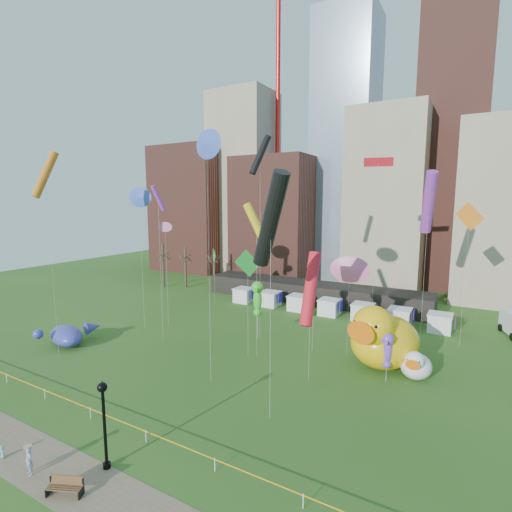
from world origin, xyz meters
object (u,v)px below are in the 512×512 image
Objects in this scene: whale_inflatable at (68,335)px; seahorse_purple at (387,348)px; toddler at (2,452)px; seahorse_green at (257,296)px; big_duck at (382,338)px; park_bench at (65,486)px; small_duck at (416,365)px; lamppost at (104,415)px; woman at (29,461)px.

seahorse_purple is at bearing 31.78° from whale_inflatable.
whale_inflatable is 8.61× the size of toddler.
seahorse_green is 22.95m from whale_inflatable.
big_duck is 1.31× the size of whale_inflatable.
park_bench is at bearing 13.53° from toddler.
seahorse_purple is (-2.34, -1.94, 1.96)m from small_duck.
lamppost is at bearing -100.20° from seahorse_green.
big_duck is at bearing 167.24° from small_duck.
park_bench is at bearing -17.40° from whale_inflatable.
park_bench is (3.01, -27.76, -4.88)m from seahorse_green.
big_duck is 29.50m from park_bench.
seahorse_purple reaches higher than small_duck.
woman is (-19.00, -25.93, -0.46)m from small_duck.
woman is 3.16m from toddler.
big_duck is at bearing 72.08° from woman.
lamppost reaches higher than toddler.
woman is at bearing -123.74° from small_duck.
whale_inflatable is 1.26× the size of lamppost.
park_bench is at bearing -96.91° from big_duck.
park_bench is (-12.14, -26.76, -2.58)m from big_duck.
toddler is at bearing -27.80° from whale_inflatable.
whale_inflatable is at bearing -161.11° from small_duck.
woman is (-3.66, -2.80, -2.69)m from lamppost.
woman is at bearing -102.68° from big_duck.
seahorse_green is 3.98× the size of woman.
seahorse_green reaches higher than toddler.
small_duck is 19.08m from seahorse_green.
small_duck is 30.16m from park_bench.
small_duck is 27.84m from lamppost.
park_bench is (-13.19, -23.89, -2.78)m from seahorse_purple.
whale_inflatable is at bearing 120.57° from park_bench.
seahorse_purple is 2.25× the size of park_bench.
lamppost reaches higher than park_bench.
seahorse_purple is at bearing -137.78° from small_duck.
lamppost is at bearing -121.06° from small_duck.
big_duck reaches higher than lamppost.
small_duck is at bearing 33.70° from whale_inflatable.
big_duck reaches higher than whale_inflatable.
park_bench is at bearing 13.75° from woman.
woman is (18.08, -15.02, -0.25)m from whale_inflatable.
big_duck is 26.86m from lamppost.
park_bench is 3.49m from woman.
woman is at bearing -22.40° from whale_inflatable.
whale_inflatable reaches higher than toddler.
toddler is (-6.59, -0.09, -0.12)m from park_bench.
seahorse_green is (-15.15, 1.00, 2.30)m from big_duck.
whale_inflatable is 26.22m from park_bench.
seahorse_green is (-18.54, 1.92, 4.06)m from small_duck.
seahorse_purple is at bearing -30.91° from seahorse_green.
lamppost is 5.34m from woman.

